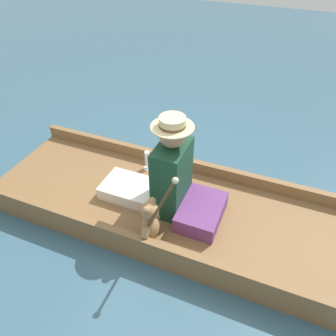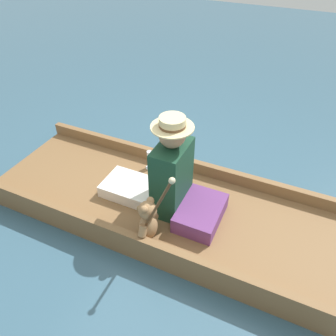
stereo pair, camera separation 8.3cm
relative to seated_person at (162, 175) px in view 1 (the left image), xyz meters
name	(u,v)px [view 1 (the left image)]	position (x,y,z in m)	size (l,w,h in m)	color
ground_plane	(159,211)	(0.01, 0.04, -0.44)	(16.00, 16.00, 0.00)	#385B70
punt_boat	(159,205)	(0.01, 0.04, -0.37)	(1.07, 2.99, 0.24)	brown
seat_cushion	(201,212)	(-0.04, -0.36, -0.24)	(0.46, 0.32, 0.14)	#6B3875
seated_person	(162,175)	(0.00, 0.00, 0.00)	(0.37, 0.79, 0.86)	white
teddy_bear	(150,222)	(-0.37, -0.06, -0.14)	(0.26, 0.15, 0.37)	#9E754C
wine_glass	(147,159)	(0.38, 0.32, -0.21)	(0.08, 0.08, 0.20)	silver
walking_cane	(160,207)	(-0.42, -0.17, 0.11)	(0.04, 0.31, 0.72)	brown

